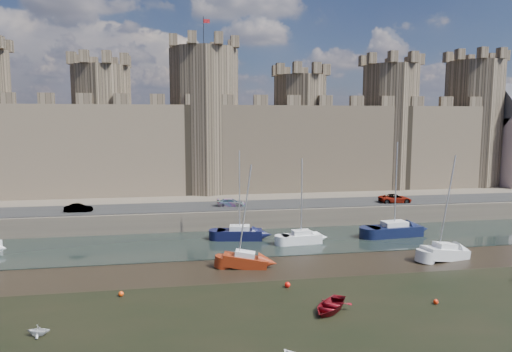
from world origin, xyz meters
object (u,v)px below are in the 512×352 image
at_px(car_2, 231,203).
at_px(sailboat_2, 301,237).
at_px(sailboat_3, 394,230).
at_px(car_1, 78,208).
at_px(sailboat_4, 245,260).
at_px(car_3, 395,199).
at_px(sailboat_5, 445,252).
at_px(sailboat_1, 240,233).

relative_size(car_2, sailboat_2, 0.39).
relative_size(sailboat_2, sailboat_3, 0.85).
bearing_deg(car_1, sailboat_4, -130.34).
bearing_deg(sailboat_2, car_3, 26.47).
distance_m(car_2, car_3, 23.24).
height_order(car_3, sailboat_2, sailboat_2).
height_order(car_2, sailboat_5, sailboat_5).
distance_m(sailboat_2, sailboat_5, 15.24).
bearing_deg(car_2, sailboat_2, -140.77).
bearing_deg(sailboat_4, sailboat_5, 9.52).
relative_size(sailboat_3, sailboat_4, 1.15).
relative_size(car_1, sailboat_3, 0.29).
xyz_separation_m(sailboat_1, sailboat_4, (-0.82, -10.21, -0.09)).
distance_m(sailboat_1, sailboat_4, 10.24).
relative_size(car_3, sailboat_1, 0.43).
distance_m(sailboat_4, sailboat_5, 20.49).
relative_size(car_1, car_2, 0.89).
bearing_deg(car_1, sailboat_3, -100.35).
height_order(car_1, sailboat_4, sailboat_4).
bearing_deg(sailboat_5, sailboat_3, 83.14).
height_order(car_2, car_3, car_3).
distance_m(car_1, sailboat_1, 21.12).
bearing_deg(car_2, car_3, -85.03).
relative_size(car_1, sailboat_2, 0.35).
xyz_separation_m(car_1, sailboat_5, (39.30, -18.45, -2.29)).
height_order(sailboat_2, sailboat_3, sailboat_3).
bearing_deg(car_1, car_2, -85.18).
bearing_deg(car_3, sailboat_5, 172.56).
distance_m(car_1, sailboat_4, 25.90).
distance_m(car_3, sailboat_3, 9.87).
height_order(car_3, sailboat_1, sailboat_1).
bearing_deg(sailboat_5, sailboat_4, 165.94).
distance_m(sailboat_3, sailboat_5, 9.50).
height_order(car_3, sailboat_3, sailboat_3).
distance_m(car_1, sailboat_3, 39.58).
relative_size(car_3, sailboat_2, 0.46).
relative_size(sailboat_1, sailboat_2, 1.08).
height_order(car_2, sailboat_1, sailboat_1).
relative_size(car_1, sailboat_5, 0.32).
relative_size(car_2, car_3, 0.84).
relative_size(sailboat_1, sailboat_4, 1.06).
height_order(sailboat_1, sailboat_3, sailboat_3).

